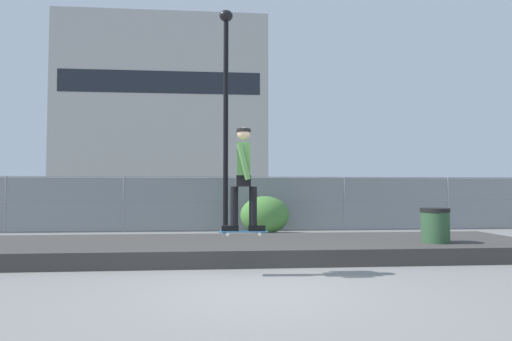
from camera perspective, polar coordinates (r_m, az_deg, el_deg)
ground_plane at (r=6.17m, az=0.31°, el=-15.81°), size 120.00×120.00×0.00m
gravel_berm at (r=9.19m, az=-1.43°, el=-10.43°), size 12.37×3.06×0.32m
skateboard at (r=7.02m, az=-1.69°, el=-8.28°), size 0.81×0.24×0.07m
skater at (r=6.99m, az=-1.68°, el=-0.23°), size 0.72×0.59×1.71m
chain_fence at (r=14.41m, az=-2.66°, el=-4.49°), size 22.64×0.06×1.85m
street_lamp at (r=13.83m, az=-4.09°, el=10.16°), size 0.44×0.44×7.23m
parked_car_near at (r=18.50m, az=-18.39°, el=-4.23°), size 4.41×1.96×1.66m
parked_car_mid at (r=17.90m, az=0.48°, el=-4.42°), size 4.53×2.22×1.66m
library_building at (r=53.80m, az=-11.96°, el=7.46°), size 24.07×11.27×21.47m
shrub_left at (r=13.49m, az=1.19°, el=-6.03°), size 1.56×1.27×1.20m
trash_bin at (r=9.55m, az=23.06°, el=-7.75°), size 0.59×0.59×1.03m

